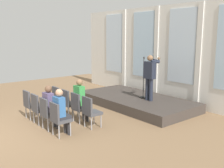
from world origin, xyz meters
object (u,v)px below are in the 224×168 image
chair_r1_c2 (48,112)px  chair_r0_c0 (59,98)px  chair_r0_c2 (79,106)px  chair_r1_c1 (39,107)px  mic_stand (143,89)px  audience_r1_c2 (50,105)px  chair_r0_c1 (68,102)px  chair_r1_c0 (30,103)px  speaker (150,74)px  audience_r1_c3 (61,110)px  chair_r0_c3 (90,110)px  chair_r1_c3 (58,117)px  audience_r0_c2 (81,98)px

chair_r1_c2 → chair_r0_c0: bearing=141.3°
chair_r0_c2 → chair_r1_c1: same height
mic_stand → audience_r1_c2: bearing=-89.3°
chair_r0_c0 → chair_r0_c1: size_ratio=1.00×
chair_r0_c0 → chair_r0_c2: 1.29m
chair_r1_c0 → chair_r1_c1: (0.64, 0.00, 0.00)m
chair_r0_c2 → chair_r1_c2: bearing=-90.0°
speaker → chair_r1_c2: size_ratio=1.76×
chair_r0_c2 → chair_r1_c1: bearing=-122.0°
audience_r1_c2 → audience_r1_c3: (0.64, -0.00, 0.00)m
chair_r1_c1 → audience_r1_c2: (0.64, 0.08, 0.19)m
mic_stand → chair_r0_c0: 3.16m
mic_stand → audience_r1_c2: mic_stand is taller
chair_r0_c3 → chair_r1_c3: 1.03m
audience_r0_c2 → chair_r1_c0: bearing=-139.2°
chair_r0_c1 → speaker: bearing=69.5°
speaker → audience_r1_c2: speaker is taller
chair_r0_c2 → chair_r1_c2: size_ratio=1.00×
chair_r0_c0 → audience_r1_c2: 1.61m
chair_r0_c1 → chair_r0_c3: same height
chair_r0_c1 → audience_r1_c2: size_ratio=0.72×
mic_stand → audience_r1_c2: size_ratio=1.20×
mic_stand → audience_r1_c3: mic_stand is taller
chair_r0_c1 → audience_r0_c2: (0.64, 0.08, 0.22)m
speaker → audience_r1_c2: size_ratio=1.27×
chair_r0_c2 → audience_r0_c2: 0.24m
chair_r0_c1 → audience_r1_c3: (1.29, -0.95, 0.19)m
speaker → chair_r1_c3: size_ratio=1.76×
chair_r0_c0 → chair_r1_c0: bearing=-90.0°
chair_r1_c1 → chair_r1_c3: same height
chair_r1_c0 → chair_r0_c1: bearing=58.0°
chair_r0_c1 → chair_r0_c0: bearing=180.0°
audience_r0_c2 → chair_r1_c3: audience_r0_c2 is taller
audience_r0_c2 → chair_r0_c1: bearing=-173.0°
chair_r1_c1 → audience_r1_c2: 0.68m
mic_stand → chair_r1_c1: (-0.60, -3.93, -0.14)m
audience_r0_c2 → chair_r1_c0: size_ratio=1.46×
mic_stand → chair_r1_c2: bearing=-89.3°
audience_r0_c2 → chair_r1_c2: bearing=-90.0°
speaker → chair_r0_c1: size_ratio=1.76×
audience_r0_c2 → chair_r1_c3: size_ratio=1.46×
chair_r1_c0 → chair_r0_c2: bearing=38.7°
audience_r0_c2 → chair_r0_c0: bearing=-176.5°
mic_stand → audience_r0_c2: (0.05, -2.82, 0.08)m
audience_r1_c3 → speaker: bearing=93.9°
chair_r0_c1 → chair_r0_c2: bearing=0.0°
chair_r1_c1 → chair_r0_c0: bearing=122.0°
chair_r0_c2 → audience_r1_c3: (0.64, -0.95, 0.19)m
audience_r0_c2 → chair_r1_c1: 1.30m
chair_r1_c1 → chair_r1_c3: (1.29, 0.00, 0.00)m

